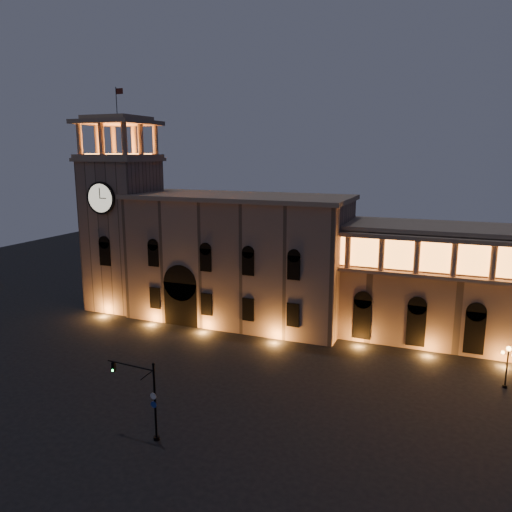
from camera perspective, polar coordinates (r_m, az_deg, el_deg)
ground at (r=53.22m, az=-9.80°, el=-14.26°), size 160.00×160.00×0.00m
government_building at (r=69.81m, az=-2.09°, el=-0.23°), size 30.80×12.80×17.60m
clock_tower at (r=77.63m, az=-14.95°, el=3.38°), size 9.80×9.80×32.40m
colonnade_wing at (r=66.61m, az=26.65°, el=-3.32°), size 40.60×11.50×14.50m
traffic_light at (r=43.19m, az=-12.40°, el=-15.54°), size 4.94×0.67×6.78m
street_lamp_near at (r=56.59m, az=26.78°, el=-10.89°), size 1.42×0.73×4.39m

